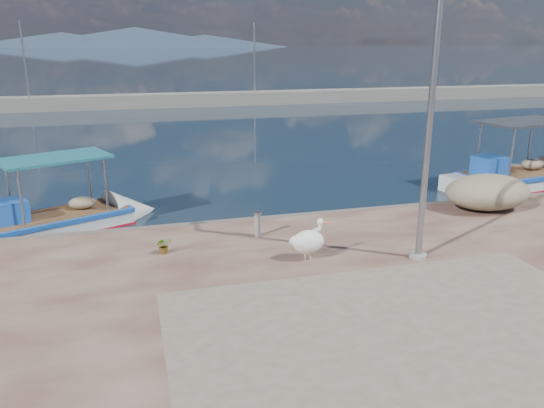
{
  "coord_description": "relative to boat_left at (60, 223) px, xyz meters",
  "views": [
    {
      "loc": [
        -3.78,
        -10.26,
        5.77
      ],
      "look_at": [
        0.0,
        3.8,
        1.3
      ],
      "focal_mm": 35.0,
      "sensor_mm": 36.0,
      "label": 1
    }
  ],
  "objects": [
    {
      "name": "boat_right",
      "position": [
        17.62,
        0.68,
        0.03
      ],
      "size": [
        6.94,
        3.27,
        3.21
      ],
      "rotation": [
        0.0,
        0.0,
        0.17
      ],
      "color": "white",
      "rests_on": "ground"
    },
    {
      "name": "mountains",
      "position": [
        10.56,
        643.08,
        9.29
      ],
      "size": [
        370.0,
        280.0,
        22.0
      ],
      "color": "#28384C",
      "rests_on": "ground"
    },
    {
      "name": "breakwater",
      "position": [
        6.16,
        33.08,
        0.39
      ],
      "size": [
        120.0,
        2.2,
        7.5
      ],
      "color": "gray",
      "rests_on": "ground"
    },
    {
      "name": "pelican",
      "position": [
        6.49,
        -5.48,
        0.79
      ],
      "size": [
        1.13,
        0.59,
        1.08
      ],
      "rotation": [
        0.0,
        0.0,
        -0.09
      ],
      "color": "tan",
      "rests_on": "quay"
    },
    {
      "name": "lamp_post",
      "position": [
        9.24,
        -6.04,
        3.58
      ],
      "size": [
        0.44,
        0.96,
        7.0
      ],
      "color": "gray",
      "rests_on": "quay"
    },
    {
      "name": "bollard_near",
      "position": [
        5.65,
        -3.49,
        0.68
      ],
      "size": [
        0.24,
        0.24,
        0.72
      ],
      "color": "gray",
      "rests_on": "quay"
    },
    {
      "name": "quay_patch",
      "position": [
        7.17,
        -9.92,
        0.29
      ],
      "size": [
        9.0,
        7.0,
        0.01
      ],
      "primitive_type": "cube",
      "color": "gray",
      "rests_on": "quay"
    },
    {
      "name": "net_pile_c",
      "position": [
        13.53,
        -2.91,
        0.85
      ],
      "size": [
        2.88,
        2.06,
        1.13
      ],
      "primitive_type": "ellipsoid",
      "color": "tan",
      "rests_on": "quay"
    },
    {
      "name": "ground",
      "position": [
        6.17,
        -6.92,
        -0.22
      ],
      "size": [
        1400.0,
        1400.0,
        0.0
      ],
      "primitive_type": "plane",
      "color": "#162635",
      "rests_on": "ground"
    },
    {
      "name": "potted_plant",
      "position": [
        3.0,
        -4.09,
        0.51
      ],
      "size": [
        0.46,
        0.42,
        0.44
      ],
      "primitive_type": "imported",
      "rotation": [
        0.0,
        0.0,
        0.21
      ],
      "color": "#33722D",
      "rests_on": "quay"
    },
    {
      "name": "boat_left",
      "position": [
        0.0,
        0.0,
        0.0
      ],
      "size": [
        6.03,
        4.01,
        2.77
      ],
      "rotation": [
        0.0,
        0.0,
        0.41
      ],
      "color": "white",
      "rests_on": "ground"
    }
  ]
}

